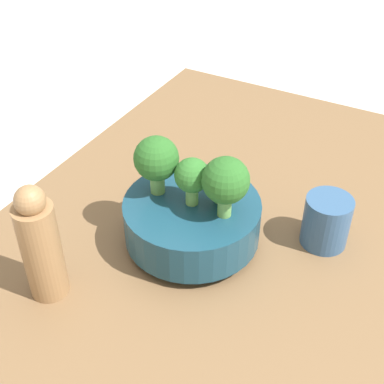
% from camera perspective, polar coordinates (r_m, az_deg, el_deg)
% --- Properties ---
extents(ground_plane, '(6.00, 6.00, 0.00)m').
position_cam_1_polar(ground_plane, '(0.87, 2.26, -7.03)').
color(ground_plane, silver).
extents(table, '(1.03, 0.68, 0.05)m').
position_cam_1_polar(table, '(0.86, 2.30, -5.89)').
color(table, brown).
rests_on(table, ground_plane).
extents(bowl, '(0.20, 0.20, 0.08)m').
position_cam_1_polar(bowl, '(0.80, 0.00, -3.00)').
color(bowl, navy).
rests_on(bowl, table).
extents(broccoli_floret_back, '(0.07, 0.07, 0.09)m').
position_cam_1_polar(broccoli_floret_back, '(0.72, 3.61, 1.13)').
color(broccoli_floret_back, '#6BA34C').
rests_on(broccoli_floret_back, bowl).
extents(broccoli_floret_front, '(0.07, 0.07, 0.09)m').
position_cam_1_polar(broccoli_floret_front, '(0.77, -3.82, 3.46)').
color(broccoli_floret_front, '#609347').
rests_on(broccoli_floret_front, bowl).
extents(broccoli_floret_center, '(0.05, 0.05, 0.08)m').
position_cam_1_polar(broccoli_floret_center, '(0.75, 0.00, 1.64)').
color(broccoli_floret_center, '#6BA34C').
rests_on(broccoli_floret_center, bowl).
extents(romanesco_piece_far, '(0.05, 0.05, 0.08)m').
position_cam_1_polar(romanesco_piece_far, '(0.76, 3.51, 2.12)').
color(romanesco_piece_far, '#609347').
rests_on(romanesco_piece_far, bowl).
extents(cup, '(0.07, 0.07, 0.08)m').
position_cam_1_polar(cup, '(0.83, 14.14, -3.05)').
color(cup, '#33567F').
rests_on(cup, table).
extents(pepper_mill, '(0.05, 0.05, 0.18)m').
position_cam_1_polar(pepper_mill, '(0.73, -15.86, -5.46)').
color(pepper_mill, '#997047').
rests_on(pepper_mill, table).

